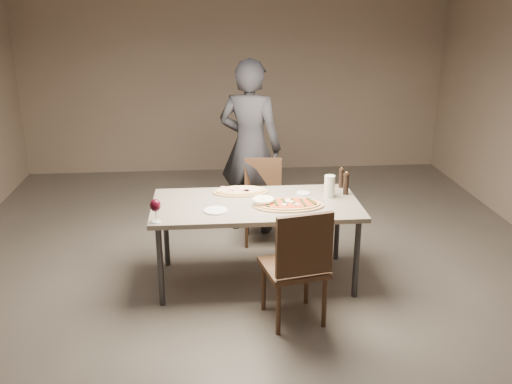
{
  "coord_description": "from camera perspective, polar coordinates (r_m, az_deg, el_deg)",
  "views": [
    {
      "loc": [
        -0.4,
        -4.63,
        2.47
      ],
      "look_at": [
        0.0,
        0.0,
        0.85
      ],
      "focal_mm": 40.0,
      "sensor_mm": 36.0,
      "label": 1
    }
  ],
  "objects": [
    {
      "name": "zucchini_pizza",
      "position": [
        4.88,
        3.33,
        -1.26
      ],
      "size": [
        0.6,
        0.33,
        0.05
      ],
      "rotation": [
        0.0,
        0.0,
        -0.39
      ],
      "color": "tan",
      "rests_on": "dining_table"
    },
    {
      "name": "carafe",
      "position": [
        5.12,
        7.37,
        0.58
      ],
      "size": [
        0.09,
        0.09,
        0.2
      ],
      "rotation": [
        0.0,
        0.0,
        0.43
      ],
      "color": "silver",
      "rests_on": "dining_table"
    },
    {
      "name": "ham_pizza",
      "position": [
        5.21,
        -1.55,
        0.1
      ],
      "size": [
        0.51,
        0.28,
        0.04
      ],
      "rotation": [
        0.0,
        0.0,
        0.02
      ],
      "color": "tan",
      "rests_on": "dining_table"
    },
    {
      "name": "pepper_mill_left",
      "position": [
        5.21,
        8.99,
        0.85
      ],
      "size": [
        0.06,
        0.06,
        0.22
      ],
      "rotation": [
        0.0,
        0.0,
        -0.11
      ],
      "color": "black",
      "rests_on": "dining_table"
    },
    {
      "name": "room",
      "position": [
        4.77,
        0.0,
        6.25
      ],
      "size": [
        7.0,
        7.0,
        7.0
      ],
      "color": "#59524C",
      "rests_on": "ground"
    },
    {
      "name": "diner",
      "position": [
        6.06,
        -0.6,
        4.5
      ],
      "size": [
        0.8,
        0.68,
        1.86
      ],
      "primitive_type": "imported",
      "rotation": [
        0.0,
        0.0,
        2.74
      ],
      "color": "black",
      "rests_on": "ground"
    },
    {
      "name": "dining_table",
      "position": [
        4.98,
        0.0,
        -1.71
      ],
      "size": [
        1.8,
        0.9,
        0.75
      ],
      "color": "gray",
      "rests_on": "ground"
    },
    {
      "name": "side_plate",
      "position": [
        4.78,
        -4.05,
        -1.86
      ],
      "size": [
        0.2,
        0.2,
        0.01
      ],
      "rotation": [
        0.0,
        0.0,
        0.13
      ],
      "color": "white",
      "rests_on": "dining_table"
    },
    {
      "name": "bread_basket",
      "position": [
        4.88,
        0.75,
        -0.91
      ],
      "size": [
        0.19,
        0.19,
        0.07
      ],
      "rotation": [
        0.0,
        0.0,
        -0.21
      ],
      "color": "#FCEFCC",
      "rests_on": "dining_table"
    },
    {
      "name": "chair_far",
      "position": [
        5.94,
        0.7,
        -0.37
      ],
      "size": [
        0.44,
        0.44,
        0.86
      ],
      "rotation": [
        0.0,
        0.0,
        3.04
      ],
      "color": "#3E281A",
      "rests_on": "ground"
    },
    {
      "name": "chair_near",
      "position": [
        4.38,
        4.25,
        -6.94
      ],
      "size": [
        0.54,
        0.54,
        0.97
      ],
      "rotation": [
        0.0,
        0.0,
        0.21
      ],
      "color": "#3E281A",
      "rests_on": "ground"
    },
    {
      "name": "oil_dish",
      "position": [
        5.19,
        4.77,
        -0.13
      ],
      "size": [
        0.12,
        0.12,
        0.01
      ],
      "rotation": [
        0.0,
        0.0,
        -0.25
      ],
      "color": "white",
      "rests_on": "dining_table"
    },
    {
      "name": "wine_glass",
      "position": [
        4.57,
        -10.03,
        -1.41
      ],
      "size": [
        0.09,
        0.09,
        0.19
      ],
      "rotation": [
        0.0,
        0.0,
        -0.35
      ],
      "color": "silver",
      "rests_on": "dining_table"
    },
    {
      "name": "pepper_mill_right",
      "position": [
        5.38,
        8.52,
        1.41
      ],
      "size": [
        0.05,
        0.05,
        0.2
      ],
      "rotation": [
        0.0,
        0.0,
        -0.38
      ],
      "color": "black",
      "rests_on": "dining_table"
    }
  ]
}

